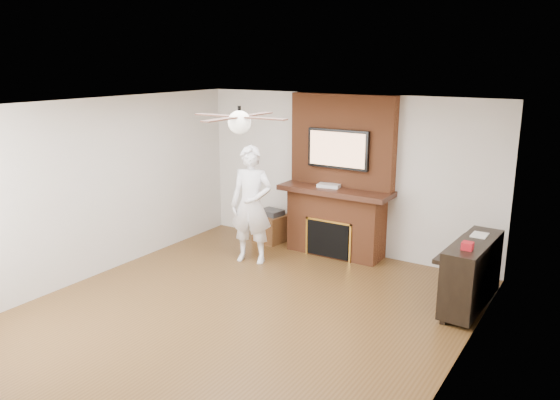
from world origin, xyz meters
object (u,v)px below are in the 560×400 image
Objects in this scene: fireplace at (338,192)px; person at (251,205)px; side_table at (271,227)px; piano at (471,272)px.

fireplace is 1.40× the size of person.
fireplace is 1.42m from side_table.
person is 3.26× the size of side_table.
side_table is (-0.28, 0.96, -0.64)m from person.
fireplace is 2.52m from piano.
fireplace is at bearing 32.49° from person.
person is 3.25m from piano.
person is at bearing -132.01° from fireplace.
side_table is 3.60m from piano.
piano is at bearing -13.57° from person.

